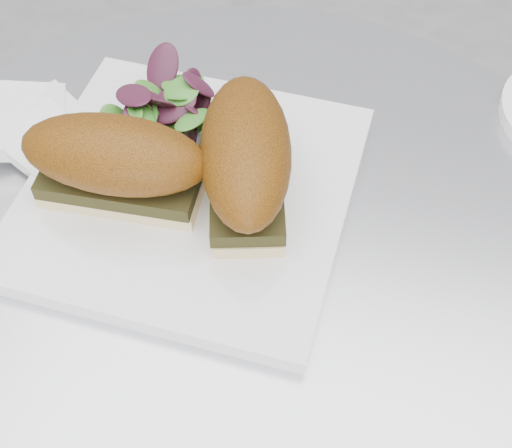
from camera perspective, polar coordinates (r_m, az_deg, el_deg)
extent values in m
cylinder|color=silver|center=(0.60, -1.33, -3.86)|extent=(0.70, 0.70, 0.02)
cylinder|color=silver|center=(0.92, -0.89, -16.39)|extent=(0.07, 0.07, 0.71)
cube|color=white|center=(0.63, -5.37, 2.60)|extent=(0.29, 0.29, 0.02)
cube|color=beige|center=(0.62, -10.64, 2.68)|extent=(0.14, 0.06, 0.01)
cube|color=black|center=(0.61, -10.83, 3.49)|extent=(0.13, 0.06, 0.01)
ellipsoid|color=#6A3A0A|center=(0.58, -11.29, 5.47)|extent=(0.16, 0.08, 0.06)
cube|color=beige|center=(0.61, -0.78, 3.09)|extent=(0.09, 0.15, 0.01)
cube|color=black|center=(0.60, -0.79, 3.93)|extent=(0.09, 0.15, 0.01)
ellipsoid|color=#6A3A0A|center=(0.58, -0.83, 5.95)|extent=(0.11, 0.18, 0.06)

